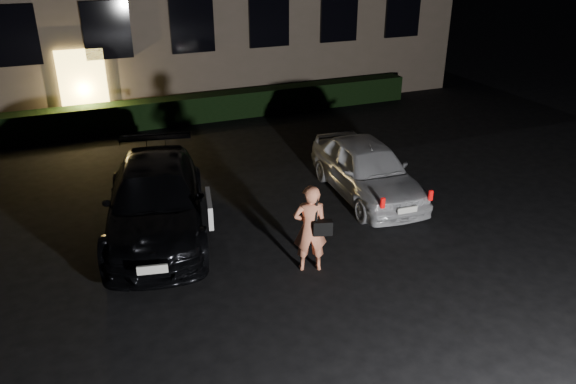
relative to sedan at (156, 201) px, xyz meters
name	(u,v)px	position (x,y,z in m)	size (l,w,h in m)	color
ground	(353,290)	(2.72, -3.46, -0.70)	(80.00, 80.00, 0.00)	black
hedge	(201,108)	(2.72, 7.04, -0.27)	(15.00, 0.70, 0.85)	black
sedan	(156,201)	(0.00, 0.00, 0.00)	(2.88, 5.09, 1.39)	black
hatch	(367,169)	(4.88, -0.10, -0.03)	(1.82, 3.99, 1.33)	silver
man	(310,228)	(2.32, -2.53, 0.15)	(0.71, 0.58, 1.69)	#DB7B56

